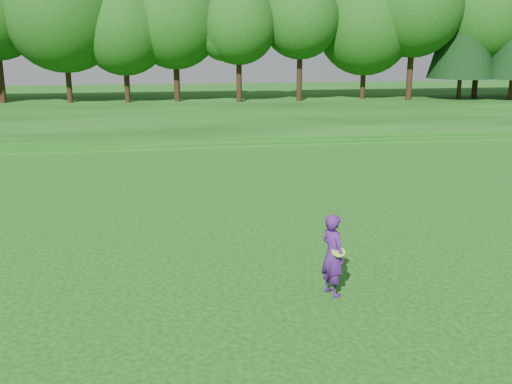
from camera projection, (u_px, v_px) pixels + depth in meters
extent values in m
plane|color=#103F0C|center=(114.00, 333.00, 10.68)|extent=(140.00, 140.00, 0.00)
cube|color=#103F0C|center=(148.00, 112.00, 43.08)|extent=(130.00, 30.00, 0.60)
cube|color=gray|center=(143.00, 147.00, 29.78)|extent=(130.00, 1.60, 0.04)
imported|color=#471971|center=(333.00, 255.00, 12.11)|extent=(0.64, 0.77, 1.80)
cylinder|color=#A8FF28|center=(338.00, 252.00, 11.94)|extent=(0.29, 0.27, 0.15)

